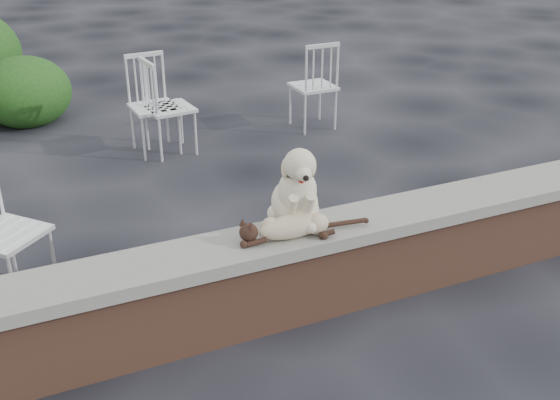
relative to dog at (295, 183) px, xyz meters
name	(u,v)px	position (x,y,z in m)	size (l,w,h in m)	color
ground	(329,303)	(0.20, -0.10, -0.85)	(60.00, 60.00, 0.00)	black
brick_wall	(330,270)	(0.20, -0.10, -0.60)	(6.00, 0.30, 0.50)	brown
capstone	(332,229)	(0.20, -0.10, -0.31)	(6.20, 0.40, 0.08)	slate
dog	(295,183)	(0.00, 0.00, 0.00)	(0.35, 0.46, 0.53)	beige
cat	(293,225)	(-0.08, -0.15, -0.19)	(0.94, 0.23, 0.16)	tan
chair_e	(169,106)	(0.00, 2.83, -0.38)	(0.56, 0.56, 0.94)	white
chair_c	(313,85)	(1.59, 2.92, -0.38)	(0.56, 0.56, 0.94)	white
chair_b	(154,105)	(-0.12, 2.92, -0.38)	(0.56, 0.56, 0.94)	white
chair_a	(5,232)	(-1.61, 0.82, -0.38)	(0.56, 0.56, 0.94)	white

